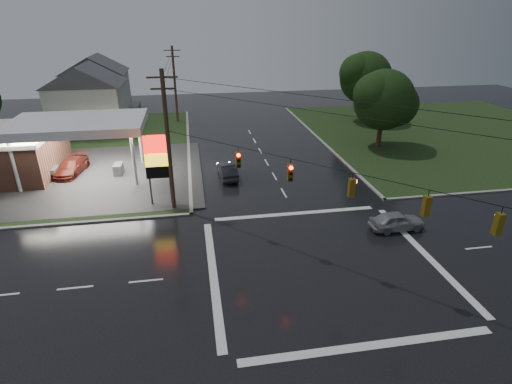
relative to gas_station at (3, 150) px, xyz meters
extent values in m
plane|color=black|center=(25.68, -19.70, -2.55)|extent=(120.00, 120.00, 0.00)
cube|color=black|center=(-0.32, 6.30, -2.51)|extent=(36.00, 36.00, 0.08)
cube|color=black|center=(51.68, 6.30, -2.51)|extent=(36.00, 36.00, 0.08)
cube|color=#2D2D2D|center=(5.68, -1.70, -2.46)|extent=(26.00, 18.00, 0.02)
cylinder|color=silver|center=(2.68, -4.70, -0.05)|extent=(0.30, 0.30, 5.00)
cylinder|color=silver|center=(12.68, -4.70, -0.05)|extent=(0.30, 0.30, 5.00)
cylinder|color=silver|center=(2.68, 1.30, -0.05)|extent=(0.30, 0.30, 5.00)
cylinder|color=silver|center=(12.68, 1.30, -0.05)|extent=(0.30, 0.30, 5.00)
cube|color=silver|center=(7.68, -1.70, 2.65)|extent=(12.00, 8.00, 0.80)
cube|color=white|center=(7.68, -1.70, 2.23)|extent=(11.40, 7.40, 0.04)
cube|color=#59595E|center=(4.68, -1.70, -2.00)|extent=(0.80, 1.60, 1.10)
cube|color=#59595E|center=(10.68, -1.70, -2.00)|extent=(0.80, 1.60, 1.10)
cylinder|color=#59595E|center=(14.38, -9.20, 0.45)|extent=(0.16, 0.16, 6.00)
cylinder|color=#59595E|center=(15.98, -9.20, 0.45)|extent=(0.16, 0.16, 6.00)
cube|color=red|center=(15.18, -9.20, 2.65)|extent=(2.00, 0.35, 1.40)
cube|color=yellow|center=(15.18, -9.20, 1.35)|extent=(2.00, 0.35, 1.00)
cube|color=black|center=(15.18, -9.20, 0.35)|extent=(2.00, 0.35, 1.00)
cylinder|color=#382619|center=(16.18, -10.20, 2.95)|extent=(0.32, 0.32, 11.00)
cube|color=#382619|center=(16.18, -10.20, 7.85)|extent=(2.20, 0.12, 0.12)
cube|color=#382619|center=(16.18, -10.20, 7.05)|extent=(1.80, 0.12, 0.12)
cylinder|color=#382619|center=(16.18, 18.30, 2.70)|extent=(0.32, 0.32, 10.50)
cube|color=#382619|center=(16.18, 18.30, 7.35)|extent=(2.20, 0.12, 0.12)
cube|color=#382619|center=(16.18, 18.30, 6.55)|extent=(1.80, 0.12, 0.12)
cube|color=#59470C|center=(20.93, -14.95, 3.05)|extent=(0.34, 0.34, 1.10)
cylinder|color=#FF0C07|center=(20.93, -15.15, 3.43)|extent=(0.22, 0.08, 0.22)
cube|color=#59470C|center=(23.78, -17.80, 3.05)|extent=(0.34, 0.34, 1.10)
cylinder|color=#FF0C07|center=(23.78, -18.00, 3.43)|extent=(0.22, 0.08, 0.22)
cube|color=#59470C|center=(26.63, -20.65, 3.05)|extent=(0.34, 0.34, 1.10)
cylinder|color=#FF0C07|center=(26.83, -20.65, 3.43)|extent=(0.08, 0.22, 0.22)
cube|color=#59470C|center=(29.48, -23.50, 3.05)|extent=(0.34, 0.34, 1.10)
cylinder|color=#FF0C07|center=(29.48, -23.30, 3.43)|extent=(0.22, 0.08, 0.22)
cube|color=#59470C|center=(31.76, -25.78, 3.05)|extent=(0.34, 0.34, 1.10)
cylinder|color=#FF0C07|center=(31.76, -25.58, 3.43)|extent=(0.22, 0.08, 0.22)
cube|color=silver|center=(4.68, 16.30, 0.45)|extent=(9.00, 8.00, 6.00)
cube|color=gray|center=(9.98, 16.30, -2.15)|extent=(1.60, 4.80, 0.80)
cube|color=silver|center=(3.68, 28.30, 0.45)|extent=(9.00, 8.00, 6.00)
cube|color=gray|center=(8.98, 28.30, -2.15)|extent=(1.60, 4.80, 0.80)
cylinder|color=black|center=(39.68, 2.30, -0.03)|extent=(0.56, 0.56, 5.04)
sphere|color=black|center=(39.68, 2.30, 3.03)|extent=(6.80, 6.80, 6.80)
sphere|color=black|center=(41.38, 2.60, 2.40)|extent=(5.10, 5.10, 5.10)
sphere|color=black|center=(38.32, 1.90, 3.75)|extent=(4.76, 4.76, 4.76)
cylinder|color=black|center=(42.68, 14.30, 0.25)|extent=(0.56, 0.56, 5.60)
sphere|color=black|center=(42.68, 14.30, 3.65)|extent=(7.20, 7.20, 7.20)
sphere|color=black|center=(44.48, 14.60, 2.95)|extent=(5.40, 5.40, 5.40)
sphere|color=black|center=(41.24, 13.90, 4.45)|extent=(5.04, 5.04, 5.04)
imported|color=black|center=(21.12, -4.25, -1.83)|extent=(1.79, 4.46, 1.44)
imported|color=gray|center=(32.35, -16.35, -1.87)|extent=(4.01, 1.68, 1.36)
imported|color=#541A13|center=(6.07, -0.73, -1.80)|extent=(2.97, 5.45, 1.50)
camera|label=1|loc=(17.92, -39.98, 12.04)|focal=28.00mm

